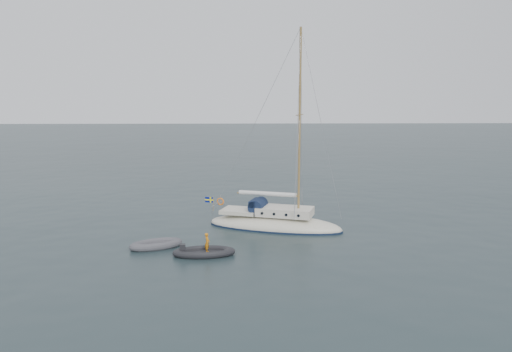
{
  "coord_description": "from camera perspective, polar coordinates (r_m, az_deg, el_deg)",
  "views": [
    {
      "loc": [
        -3.7,
        -28.66,
        8.27
      ],
      "look_at": [
        -2.73,
        0.0,
        3.9
      ],
      "focal_mm": 35.0,
      "sensor_mm": 36.0,
      "label": 1
    }
  ],
  "objects": [
    {
      "name": "sailboat",
      "position": [
        32.51,
        2.15,
        -4.25
      ],
      "size": [
        9.31,
        2.79,
        13.26
      ],
      "rotation": [
        0.0,
        0.0,
        -0.32
      ],
      "color": "beige",
      "rests_on": "ground"
    },
    {
      "name": "ground",
      "position": [
        30.06,
        5.26,
        -7.34
      ],
      "size": [
        300.0,
        300.0,
        0.0
      ],
      "primitive_type": "plane",
      "color": "black",
      "rests_on": "ground"
    },
    {
      "name": "dinghy",
      "position": [
        29.01,
        -11.34,
        -7.68
      ],
      "size": [
        3.05,
        1.38,
        0.44
      ],
      "rotation": [
        0.0,
        0.0,
        0.42
      ],
      "color": "#4D4C51",
      "rests_on": "ground"
    },
    {
      "name": "rib",
      "position": [
        27.27,
        -5.99,
        -8.6
      ],
      "size": [
        3.39,
        1.54,
        1.25
      ],
      "rotation": [
        0.0,
        0.0,
        0.09
      ],
      "color": "black",
      "rests_on": "ground"
    }
  ]
}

